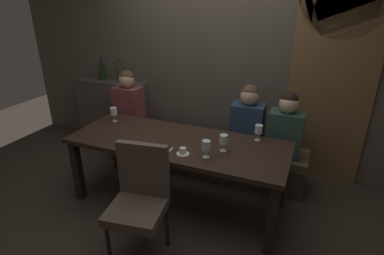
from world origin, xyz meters
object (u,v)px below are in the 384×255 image
(banquette_bench, at_px, (202,155))
(espresso_cup, at_px, (183,152))
(dining_table, at_px, (178,148))
(wine_bottle_pale_label, at_px, (120,73))
(wine_glass_far_right, at_px, (224,140))
(wine_glass_near_right, at_px, (206,146))
(diner_bearded, at_px, (248,119))
(chair_near_side, at_px, (140,195))
(wine_glass_far_left, at_px, (259,130))
(fork_on_table, at_px, (169,151))
(diner_far_end, at_px, (286,126))
(wine_bottle_dark_red, at_px, (102,71))
(wine_glass_near_left, at_px, (114,112))
(diner_redhead, at_px, (128,101))

(banquette_bench, bearing_deg, espresso_cup, -79.86)
(espresso_cup, bearing_deg, dining_table, 124.90)
(banquette_bench, height_order, wine_bottle_pale_label, wine_bottle_pale_label)
(wine_glass_far_right, xyz_separation_m, wine_glass_near_right, (-0.11, -0.18, 0.00))
(diner_bearded, relative_size, wine_glass_near_right, 4.54)
(chair_near_side, height_order, wine_glass_far_left, chair_near_side)
(diner_bearded, relative_size, fork_on_table, 4.38)
(dining_table, xyz_separation_m, espresso_cup, (0.17, -0.24, 0.11))
(wine_glass_near_right, height_order, espresso_cup, wine_glass_near_right)
(wine_bottle_pale_label, xyz_separation_m, fork_on_table, (1.42, -1.31, -0.33))
(dining_table, bearing_deg, banquette_bench, 90.00)
(banquette_bench, bearing_deg, wine_glass_far_left, -27.04)
(wine_glass_far_right, xyz_separation_m, fork_on_table, (-0.46, -0.21, -0.11))
(diner_bearded, distance_m, wine_glass_far_left, 0.43)
(wine_glass_far_right, bearing_deg, wine_glass_near_right, -121.10)
(wine_glass_far_left, xyz_separation_m, wine_glass_near_right, (-0.36, -0.54, 0.00))
(banquette_bench, distance_m, espresso_cup, 1.10)
(diner_bearded, relative_size, diner_far_end, 1.03)
(chair_near_side, height_order, wine_glass_far_right, chair_near_side)
(chair_near_side, relative_size, wine_bottle_dark_red, 3.01)
(wine_glass_far_right, bearing_deg, diner_far_end, 56.00)
(banquette_bench, xyz_separation_m, wine_bottle_pale_label, (-1.39, 0.36, 0.84))
(fork_on_table, bearing_deg, wine_glass_near_left, 151.65)
(diner_bearded, distance_m, diner_far_end, 0.42)
(diner_far_end, height_order, wine_glass_far_right, diner_far_end)
(diner_far_end, distance_m, wine_glass_near_left, 1.93)
(diner_far_end, relative_size, espresso_cup, 6.01)
(wine_bottle_dark_red, bearing_deg, banquette_bench, -11.99)
(diner_redhead, relative_size, wine_glass_far_right, 4.68)
(wine_bottle_dark_red, bearing_deg, diner_redhead, -28.36)
(wine_bottle_dark_red, height_order, espresso_cup, wine_bottle_dark_red)
(wine_glass_far_right, bearing_deg, fork_on_table, -155.57)
(banquette_bench, height_order, diner_bearded, diner_bearded)
(chair_near_side, relative_size, espresso_cup, 8.17)
(chair_near_side, height_order, wine_bottle_dark_red, wine_bottle_dark_red)
(wine_glass_far_right, relative_size, espresso_cup, 1.37)
(wine_bottle_pale_label, xyz_separation_m, wine_glass_near_right, (1.77, -1.28, -0.22))
(dining_table, bearing_deg, espresso_cup, -55.10)
(diner_far_end, height_order, fork_on_table, diner_far_end)
(wine_glass_near_right, xyz_separation_m, fork_on_table, (-0.35, -0.03, -0.11))
(diner_redhead, relative_size, wine_bottle_pale_label, 2.35)
(wine_bottle_dark_red, relative_size, wine_glass_near_left, 1.99)
(diner_far_end, xyz_separation_m, espresso_cup, (-0.80, -0.91, -0.02))
(diner_redhead, bearing_deg, banquette_bench, -0.19)
(dining_table, distance_m, wine_glass_far_right, 0.53)
(diner_redhead, xyz_separation_m, espresso_cup, (1.21, -0.94, -0.05))
(diner_far_end, bearing_deg, diner_redhead, 179.10)
(dining_table, relative_size, wine_glass_near_right, 13.41)
(wine_glass_near_right, bearing_deg, banquette_bench, 112.75)
(banquette_bench, height_order, wine_glass_far_left, wine_glass_far_left)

